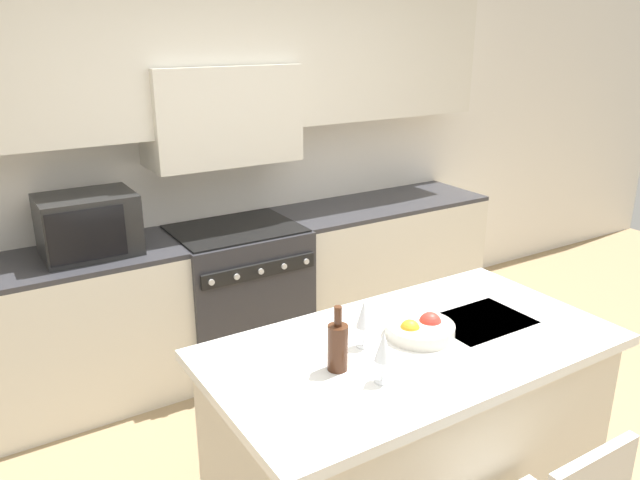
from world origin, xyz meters
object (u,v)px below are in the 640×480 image
range_stove (238,295)px  wine_glass_near (384,348)px  fruit_bowl (420,329)px  microwave (88,225)px  wine_glass_far (364,315)px  wine_bottle (338,346)px

range_stove → wine_glass_near: size_ratio=4.49×
range_stove → fruit_bowl: 1.77m
fruit_bowl → microwave: bearing=119.7°
range_stove → wine_glass_far: wine_glass_far is taller
range_stove → fruit_bowl: fruit_bowl is taller
wine_glass_far → microwave: bearing=113.3°
microwave → wine_bottle: microwave is taller
microwave → wine_glass_far: size_ratio=2.47×
range_stove → wine_glass_far: (-0.17, -1.65, 0.58)m
microwave → range_stove: bearing=-1.2°
wine_glass_near → fruit_bowl: (0.36, 0.21, -0.11)m
range_stove → wine_bottle: (-0.36, -1.75, 0.53)m
wine_glass_near → fruit_bowl: size_ratio=0.71×
wine_bottle → wine_glass_near: size_ratio=1.27×
wine_bottle → wine_glass_far: wine_bottle is taller
wine_bottle → wine_glass_far: bearing=26.3°
wine_glass_far → fruit_bowl: (0.27, -0.05, -0.11)m
range_stove → microwave: (-0.89, 0.02, 0.64)m
fruit_bowl → range_stove: bearing=93.2°
microwave → wine_glass_far: bearing=-66.7°
wine_bottle → wine_glass_far: 0.22m
wine_bottle → wine_glass_near: wine_bottle is taller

